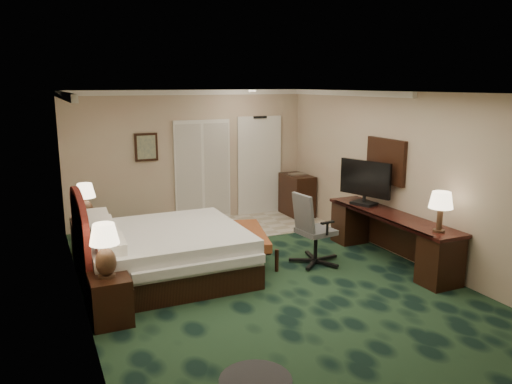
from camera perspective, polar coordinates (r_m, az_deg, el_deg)
name	(u,v)px	position (r m, az deg, el deg)	size (l,w,h in m)	color
floor	(269,283)	(7.31, 1.51, -10.41)	(5.00, 7.50, 0.00)	black
ceiling	(270,93)	(6.74, 1.64, 11.27)	(5.00, 7.50, 0.00)	silver
wall_back	(190,157)	(10.35, -7.54, 4.01)	(5.00, 0.00, 2.70)	tan
wall_front	(498,294)	(4.02, 25.97, -10.39)	(5.00, 0.00, 2.70)	tan
wall_left	(80,211)	(6.26, -19.52, -2.01)	(0.00, 7.50, 2.70)	tan
wall_right	(411,178)	(8.28, 17.34, 1.50)	(0.00, 7.50, 2.70)	tan
crown_molding	(270,97)	(6.75, 1.64, 10.85)	(5.00, 7.50, 0.10)	white
tile_patch	(247,225)	(10.15, -1.05, -3.81)	(3.20, 1.70, 0.01)	tan
headboard	(81,239)	(7.39, -19.40, -5.09)	(0.12, 2.00, 1.40)	#461109
entry_door	(259,166)	(10.91, 0.37, 2.94)	(1.02, 0.06, 2.18)	white
closet_doors	(203,171)	(10.44, -6.12, 2.44)	(1.20, 0.06, 2.10)	#B9B1A1
wall_art	(146,147)	(10.06, -12.44, 5.03)	(0.45, 0.06, 0.55)	#546660
wall_mirror	(386,161)	(8.68, 14.61, 3.47)	(0.05, 0.95, 0.75)	white
bed	(166,254)	(7.55, -10.24, -6.94)	(2.25, 2.09, 0.71)	silver
nightstand_near	(111,300)	(6.35, -16.28, -11.71)	(0.46, 0.53, 0.58)	black
nightstand_far	(88,238)	(8.75, -18.64, -5.05)	(0.50, 0.57, 0.62)	black
lamp_near	(105,250)	(6.14, -16.85, -6.42)	(0.35, 0.35, 0.65)	black
lamp_far	(86,202)	(8.59, -18.89, -1.09)	(0.33, 0.33, 0.62)	black
bed_bench	(248,246)	(8.13, -0.87, -6.18)	(0.50, 1.45, 0.49)	maroon
desk	(390,238)	(8.35, 15.04, -5.06)	(0.58, 2.71, 0.78)	black
tv	(365,183)	(8.70, 12.34, 1.03)	(0.08, 0.99, 0.77)	black
desk_lamp	(440,212)	(7.42, 20.31, -2.11)	(0.33, 0.33, 0.58)	black
desk_chair	(316,228)	(7.96, 6.88, -4.12)	(0.68, 0.64, 1.16)	#494949
minibar	(297,195)	(10.87, 4.69, -0.36)	(0.47, 0.85, 0.90)	black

